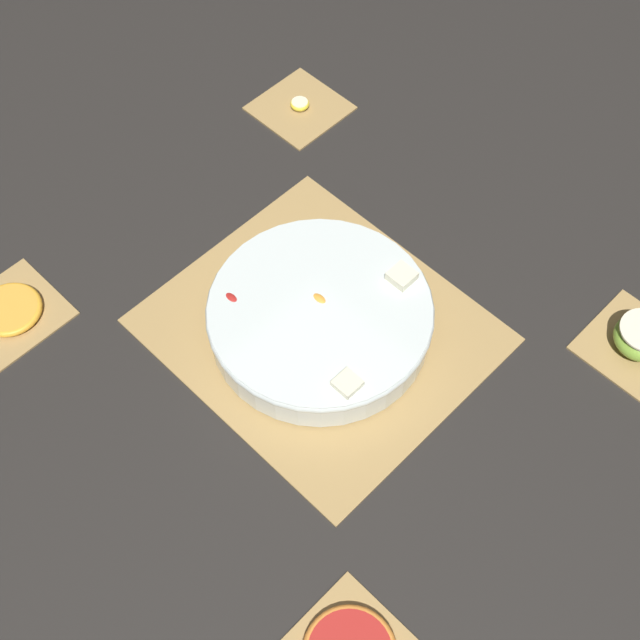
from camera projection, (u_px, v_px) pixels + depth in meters
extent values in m
plane|color=black|center=(320.00, 331.00, 1.17)|extent=(6.00, 6.00, 0.00)
cube|color=#A8844C|center=(320.00, 329.00, 1.17)|extent=(0.40, 0.35, 0.01)
cube|color=brown|center=(406.00, 401.00, 1.11)|extent=(0.01, 0.35, 0.00)
cube|color=brown|center=(376.00, 376.00, 1.13)|extent=(0.01, 0.35, 0.00)
cube|color=brown|center=(348.00, 352.00, 1.15)|extent=(0.01, 0.35, 0.00)
cube|color=brown|center=(320.00, 329.00, 1.16)|extent=(0.01, 0.35, 0.00)
cube|color=brown|center=(293.00, 306.00, 1.18)|extent=(0.01, 0.35, 0.00)
cube|color=brown|center=(267.00, 285.00, 1.20)|extent=(0.01, 0.35, 0.00)
cube|color=brown|center=(242.00, 264.00, 1.22)|extent=(0.01, 0.35, 0.00)
cube|color=#A8844C|center=(636.00, 347.00, 1.15)|extent=(0.13, 0.13, 0.01)
cube|color=brown|center=(623.00, 336.00, 1.16)|extent=(0.00, 0.12, 0.00)
cube|color=#A8844C|center=(300.00, 107.00, 1.39)|extent=(0.13, 0.13, 0.01)
cube|color=brown|center=(314.00, 117.00, 1.37)|extent=(0.00, 0.12, 0.00)
cube|color=brown|center=(300.00, 107.00, 1.39)|extent=(0.00, 0.12, 0.00)
cube|color=brown|center=(286.00, 96.00, 1.40)|extent=(0.00, 0.12, 0.00)
cube|color=#A8844C|center=(12.00, 313.00, 1.18)|extent=(0.13, 0.13, 0.01)
cube|color=brown|center=(28.00, 329.00, 1.16)|extent=(0.00, 0.12, 0.00)
cube|color=brown|center=(17.00, 318.00, 1.17)|extent=(0.00, 0.12, 0.00)
cube|color=brown|center=(6.00, 306.00, 1.18)|extent=(0.00, 0.12, 0.00)
cylinder|color=silver|center=(320.00, 318.00, 1.14)|extent=(0.29, 0.29, 0.05)
torus|color=silver|center=(320.00, 310.00, 1.13)|extent=(0.29, 0.29, 0.01)
cylinder|color=#F4EABC|center=(255.00, 291.00, 1.15)|extent=(0.03, 0.03, 0.01)
cylinder|color=#F4EABC|center=(331.00, 274.00, 1.18)|extent=(0.03, 0.03, 0.01)
cylinder|color=#F4EABC|center=(399.00, 335.00, 1.12)|extent=(0.02, 0.02, 0.01)
cylinder|color=#F4EABC|center=(296.00, 304.00, 1.15)|extent=(0.02, 0.02, 0.01)
cylinder|color=#F4EABC|center=(319.00, 384.00, 1.10)|extent=(0.03, 0.03, 0.01)
cylinder|color=#F4EABC|center=(263.00, 269.00, 1.19)|extent=(0.02, 0.02, 0.01)
cylinder|color=#F4EABC|center=(272.00, 341.00, 1.11)|extent=(0.03, 0.03, 0.01)
cylinder|color=#F4EABC|center=(255.00, 309.00, 1.13)|extent=(0.03, 0.03, 0.01)
cylinder|color=#F4EABC|center=(292.00, 388.00, 1.08)|extent=(0.03, 0.03, 0.01)
cylinder|color=#F4EABC|center=(372.00, 306.00, 1.16)|extent=(0.03, 0.03, 0.01)
cylinder|color=#F4EABC|center=(276.00, 274.00, 1.18)|extent=(0.03, 0.03, 0.01)
cube|color=beige|center=(311.00, 258.00, 1.18)|extent=(0.02, 0.02, 0.02)
cube|color=beige|center=(347.00, 387.00, 1.07)|extent=(0.03, 0.03, 0.03)
cube|color=beige|center=(345.00, 381.00, 1.11)|extent=(0.03, 0.03, 0.03)
cube|color=beige|center=(290.00, 356.00, 1.12)|extent=(0.03, 0.03, 0.03)
cube|color=beige|center=(338.00, 324.00, 1.13)|extent=(0.03, 0.03, 0.03)
cube|color=beige|center=(335.00, 284.00, 1.16)|extent=(0.02, 0.02, 0.02)
cube|color=beige|center=(401.00, 280.00, 1.15)|extent=(0.03, 0.03, 0.03)
cube|color=beige|center=(258.00, 366.00, 1.10)|extent=(0.03, 0.03, 0.03)
cube|color=beige|center=(235.00, 338.00, 1.13)|extent=(0.03, 0.03, 0.03)
cube|color=beige|center=(377.00, 276.00, 1.16)|extent=(0.02, 0.02, 0.02)
ellipsoid|color=#B2231E|center=(377.00, 280.00, 1.19)|extent=(0.03, 0.02, 0.01)
ellipsoid|color=#B2231E|center=(232.00, 300.00, 1.13)|extent=(0.03, 0.02, 0.02)
ellipsoid|color=#B2231E|center=(324.00, 351.00, 1.10)|extent=(0.03, 0.02, 0.01)
ellipsoid|color=#F9A338|center=(319.00, 301.00, 1.13)|extent=(0.03, 0.02, 0.01)
ellipsoid|color=#F9A338|center=(279.00, 251.00, 1.19)|extent=(0.03, 0.02, 0.01)
ellipsoid|color=#F9A338|center=(349.00, 266.00, 1.19)|extent=(0.04, 0.02, 0.02)
cylinder|color=#F9A338|center=(10.00, 310.00, 1.17)|extent=(0.08, 0.08, 0.01)
torus|color=#F4A82D|center=(10.00, 310.00, 1.17)|extent=(0.09, 0.09, 0.01)
cylinder|color=#F4EABC|center=(300.00, 104.00, 1.38)|extent=(0.03, 0.03, 0.01)
torus|color=yellow|center=(300.00, 104.00, 1.38)|extent=(0.03, 0.03, 0.01)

